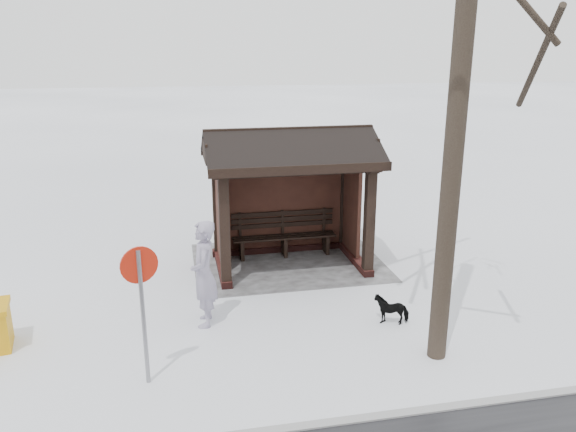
% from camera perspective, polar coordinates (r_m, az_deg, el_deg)
% --- Properties ---
extents(ground, '(120.00, 120.00, 0.00)m').
position_cam_1_polar(ground, '(12.59, 0.18, -5.05)').
color(ground, white).
rests_on(ground, ground).
extents(kerb, '(120.00, 0.15, 0.06)m').
position_cam_1_polar(kerb, '(7.93, 8.78, -19.60)').
color(kerb, gray).
rests_on(kerb, ground).
extents(trampled_patch, '(4.20, 3.20, 0.02)m').
position_cam_1_polar(trampled_patch, '(12.77, -0.01, -4.68)').
color(trampled_patch, gray).
rests_on(trampled_patch, ground).
extents(bus_shelter, '(3.60, 2.40, 3.09)m').
position_cam_1_polar(bus_shelter, '(12.11, 0.03, 4.78)').
color(bus_shelter, '#331512').
rests_on(bus_shelter, ground).
extents(pedestrian, '(0.51, 0.72, 1.89)m').
position_cam_1_polar(pedestrian, '(9.81, -8.55, -5.82)').
color(pedestrian, '#938BA3').
rests_on(pedestrian, ground).
extents(dog, '(0.65, 0.43, 0.51)m').
position_cam_1_polar(dog, '(10.21, 10.47, -9.24)').
color(dog, black).
rests_on(dog, ground).
extents(road_sign, '(0.51, 0.22, 2.09)m').
position_cam_1_polar(road_sign, '(8.08, -14.73, -6.79)').
color(road_sign, gray).
rests_on(road_sign, ground).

